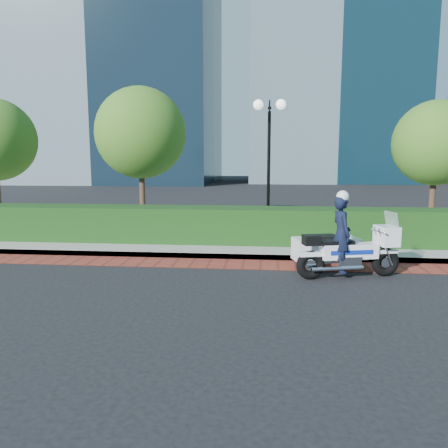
# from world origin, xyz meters

# --- Properties ---
(ground) EXTENTS (120.00, 120.00, 0.00)m
(ground) POSITION_xyz_m (0.00, 0.00, 0.00)
(ground) COLOR black
(ground) RESTS_ON ground
(brick_strip) EXTENTS (60.00, 1.00, 0.01)m
(brick_strip) POSITION_xyz_m (0.00, 1.50, 0.01)
(brick_strip) COLOR maroon
(brick_strip) RESTS_ON ground
(sidewalk) EXTENTS (60.00, 8.00, 0.15)m
(sidewalk) POSITION_xyz_m (0.00, 6.00, 0.07)
(sidewalk) COLOR gray
(sidewalk) RESTS_ON ground
(hedge_main) EXTENTS (18.00, 1.20, 1.00)m
(hedge_main) POSITION_xyz_m (0.00, 3.60, 0.65)
(hedge_main) COLOR #183411
(hedge_main) RESTS_ON sidewalk
(lamppost) EXTENTS (1.02, 0.70, 4.21)m
(lamppost) POSITION_xyz_m (1.00, 5.20, 2.96)
(lamppost) COLOR black
(lamppost) RESTS_ON sidewalk
(tree_b) EXTENTS (3.20, 3.20, 4.89)m
(tree_b) POSITION_xyz_m (-3.50, 6.50, 3.43)
(tree_b) COLOR #332319
(tree_b) RESTS_ON sidewalk
(tree_c) EXTENTS (2.80, 2.80, 4.30)m
(tree_c) POSITION_xyz_m (6.50, 6.50, 3.05)
(tree_c) COLOR #332319
(tree_c) RESTS_ON sidewalk
(police_motorcycle) EXTENTS (2.32, 1.67, 1.88)m
(police_motorcycle) POSITION_xyz_m (2.54, 0.83, 0.64)
(police_motorcycle) COLOR black
(police_motorcycle) RESTS_ON ground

